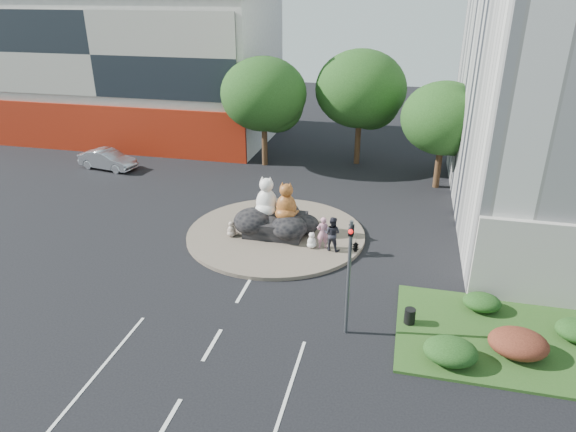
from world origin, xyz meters
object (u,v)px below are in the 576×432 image
(pedestrian_dark, at_px, (332,234))
(parked_car, at_px, (108,159))
(litter_bin, at_px, (410,316))
(kitten_calico, at_px, (231,228))
(cat_tabby, at_px, (286,201))
(cat_white, at_px, (267,196))
(pedestrian_pink, at_px, (323,233))
(kitten_white, at_px, (312,239))

(pedestrian_dark, distance_m, parked_car, 21.18)
(parked_car, relative_size, litter_bin, 6.86)
(kitten_calico, distance_m, pedestrian_dark, 5.70)
(cat_tabby, relative_size, pedestrian_dark, 1.16)
(cat_white, relative_size, litter_bin, 3.44)
(cat_white, relative_size, kitten_calico, 2.50)
(cat_tabby, relative_size, pedestrian_pink, 1.23)
(cat_white, xyz_separation_m, kitten_white, (2.90, -1.61, -1.60))
(kitten_calico, distance_m, parked_car, 16.12)
(cat_white, relative_size, pedestrian_pink, 1.30)
(cat_white, distance_m, kitten_white, 3.68)
(cat_white, bearing_deg, cat_tabby, -13.26)
(cat_white, xyz_separation_m, kitten_calico, (-1.69, -1.29, -1.58))
(pedestrian_pink, xyz_separation_m, pedestrian_dark, (0.52, -0.14, 0.06))
(pedestrian_pink, bearing_deg, kitten_calico, -21.65)
(parked_car, bearing_deg, cat_tabby, -108.10)
(pedestrian_dark, bearing_deg, cat_white, -11.09)
(pedestrian_dark, distance_m, litter_bin, 6.91)
(kitten_calico, bearing_deg, parked_car, 147.56)
(cat_white, xyz_separation_m, parked_car, (-14.88, 7.97, -1.49))
(cat_tabby, relative_size, parked_car, 0.48)
(litter_bin, bearing_deg, cat_white, 138.38)
(cat_white, xyz_separation_m, cat_tabby, (1.20, -0.31, -0.06))
(pedestrian_dark, bearing_deg, litter_bin, 138.40)
(cat_white, bearing_deg, kitten_calico, -141.26)
(kitten_white, xyz_separation_m, litter_bin, (5.19, -5.58, -0.19))
(cat_white, xyz_separation_m, litter_bin, (8.09, -7.19, -1.79))
(parked_car, xyz_separation_m, litter_bin, (22.97, -15.16, -0.30))
(pedestrian_dark, xyz_separation_m, parked_car, (-18.86, 9.64, -0.39))
(kitten_white, height_order, litter_bin, kitten_white)
(kitten_white, bearing_deg, cat_white, 142.58)
(cat_tabby, xyz_separation_m, litter_bin, (6.89, -6.88, -1.73))
(kitten_calico, bearing_deg, kitten_white, -1.30)
(parked_car, bearing_deg, cat_white, -109.03)
(cat_white, height_order, pedestrian_dark, cat_white)
(kitten_calico, xyz_separation_m, kitten_white, (4.59, -0.32, -0.01))
(kitten_calico, distance_m, pedestrian_pink, 5.17)
(cat_white, distance_m, litter_bin, 10.97)
(cat_tabby, xyz_separation_m, pedestrian_dark, (2.78, -1.36, -1.05))
(cat_white, distance_m, cat_tabby, 1.24)
(kitten_calico, distance_m, kitten_white, 4.60)
(kitten_white, distance_m, parked_car, 20.19)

